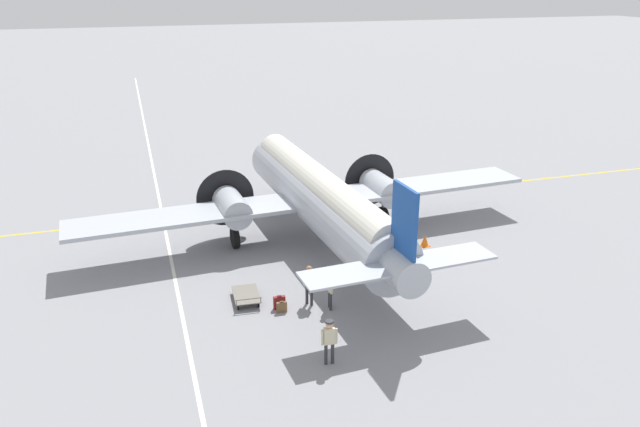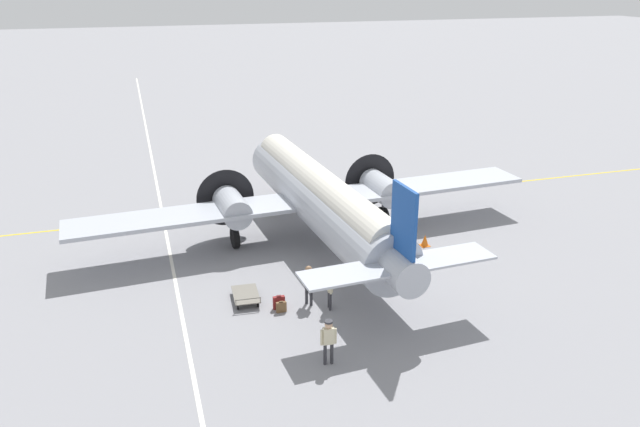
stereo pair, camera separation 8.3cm
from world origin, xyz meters
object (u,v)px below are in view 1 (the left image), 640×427
Objects in this scene: ramp_agent at (330,286)px; suitcase_upright_spare at (282,307)px; airliner_main at (317,195)px; suitcase_near_door at (279,302)px; passenger_boarding at (309,281)px; traffic_cone at (425,240)px; baggage_cart at (246,295)px; crew_foreground at (329,337)px.

ramp_agent is 2.22m from suitcase_upright_spare.
airliner_main is 7.59m from suitcase_near_door.
traffic_cone is at bearing -95.81° from passenger_boarding.
suitcase_near_door reaches higher than suitcase_upright_spare.
passenger_boarding is 0.98× the size of baggage_cart.
airliner_main is 49.40× the size of suitcase_upright_spare.
suitcase_near_door is 1.62m from baggage_cart.
passenger_boarding is at bearing -150.91° from traffic_cone.
ramp_agent is 2.29m from suitcase_near_door.
airliner_main is 41.15× the size of suitcase_near_door.
baggage_cart is 10.45m from traffic_cone.
passenger_boarding is at bearing 57.28° from ramp_agent.
suitcase_upright_spare is (-3.55, -6.61, -2.35)m from airliner_main.
crew_foreground reaches higher than suitcase_upright_spare.
airliner_main is 6.09m from traffic_cone.
suitcase_upright_spare is at bearing 87.31° from ramp_agent.
airliner_main is at bearing -54.62° from passenger_boarding.
crew_foreground is 1.01× the size of ramp_agent.
suitcase_near_door is at bearing 103.28° from crew_foreground.
airliner_main is at bearing 78.70° from crew_foreground.
traffic_cone is (7.47, 4.16, -0.82)m from passenger_boarding.
crew_foreground is at bearing 138.33° from passenger_boarding.
passenger_boarding reaches higher than baggage_cart.
airliner_main is 7.45m from baggage_cart.
baggage_cart is at bearing 131.77° from suitcase_upright_spare.
traffic_cone is (7.99, 8.54, -0.83)m from crew_foreground.
traffic_cone is at bearing 50.19° from crew_foreground.
baggage_cart is (-1.22, 1.06, -0.01)m from suitcase_near_door.
suitcase_upright_spare is 1.86m from baggage_cart.
suitcase_near_door is (-3.57, -6.29, -2.30)m from airliner_main.
airliner_main is 39.99× the size of traffic_cone.
airliner_main is 13.92× the size of crew_foreground.
airliner_main reaches higher than ramp_agent.
passenger_boarding is at bearing -110.12° from baggage_cart.
airliner_main is at bearing 157.34° from traffic_cone.
baggage_cart is at bearing -163.01° from traffic_cone.
suitcase_near_door is (-2.04, 0.64, -0.81)m from ramp_agent.
passenger_boarding is 3.61× the size of suitcase_upright_spare.
ramp_agent is 0.96× the size of baggage_cart.
passenger_boarding reaches higher than suitcase_near_door.
passenger_boarding is at bearing 12.38° from suitcase_upright_spare.
suitcase_near_door is at bearing -127.59° from baggage_cart.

